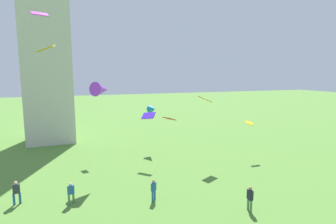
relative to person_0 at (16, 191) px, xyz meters
name	(u,v)px	position (x,y,z in m)	size (l,w,h in m)	color
person_0	(16,191)	(0.00, 0.00, 0.00)	(0.52, 0.37, 1.71)	#235693
person_2	(154,189)	(9.22, -2.83, -0.07)	(0.46, 0.47, 1.60)	#235693
person_3	(250,197)	(14.85, -6.45, 0.00)	(0.33, 0.53, 1.72)	#51754C
person_4	(71,192)	(3.60, -1.30, -0.06)	(0.48, 0.43, 1.60)	#51754C
kite_flying_0	(153,109)	(13.04, 9.88, 4.01)	(1.17, 1.55, 1.08)	#1877B8
kite_flying_1	(148,116)	(11.38, 5.85, 3.91)	(1.53, 1.56, 0.74)	#471FE9
kite_flying_2	(249,123)	(22.11, 3.43, 2.87)	(1.17, 0.83, 0.60)	yellow
kite_flying_3	(46,49)	(2.36, 2.22, 10.08)	(1.31, 1.90, 0.78)	gold
kite_flying_5	(205,99)	(16.93, 3.99, 5.60)	(1.47, 1.30, 0.71)	orange
kite_flying_6	(40,14)	(2.40, -1.97, 11.77)	(1.05, 0.82, 0.33)	#C029E2
kite_flying_7	(101,89)	(6.62, 4.90, 6.75)	(2.29, 2.31, 1.46)	#AA38F1
kite_flying_9	(170,119)	(9.81, -4.55, 5.33)	(1.00, 0.98, 0.31)	red
kite_flying_10	(100,89)	(7.03, 10.35, 6.54)	(0.81, 0.99, 0.16)	#2905D5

